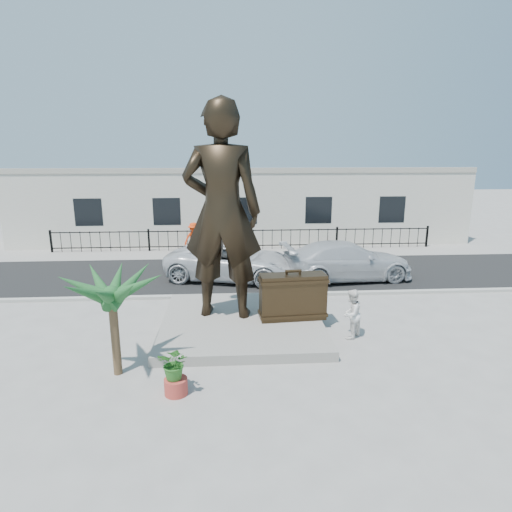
{
  "coord_description": "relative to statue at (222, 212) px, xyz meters",
  "views": [
    {
      "loc": [
        -0.88,
        -11.68,
        5.71
      ],
      "look_at": [
        0.0,
        2.0,
        2.3
      ],
      "focal_mm": 30.0,
      "sensor_mm": 36.0,
      "label": 1
    }
  ],
  "objects": [
    {
      "name": "ground",
      "position": [
        1.1,
        -1.97,
        -3.79
      ],
      "size": [
        100.0,
        100.0,
        0.0
      ],
      "primitive_type": "plane",
      "color": "#9E9991",
      "rests_on": "ground"
    },
    {
      "name": "street",
      "position": [
        1.1,
        6.03,
        -3.78
      ],
      "size": [
        40.0,
        7.0,
        0.01
      ],
      "primitive_type": "cube",
      "color": "black",
      "rests_on": "ground"
    },
    {
      "name": "curb",
      "position": [
        1.1,
        2.53,
        -3.73
      ],
      "size": [
        40.0,
        0.25,
        0.12
      ],
      "primitive_type": "cube",
      "color": "#A5A399",
      "rests_on": "ground"
    },
    {
      "name": "far_sidewalk",
      "position": [
        1.1,
        10.03,
        -3.78
      ],
      "size": [
        40.0,
        2.5,
        0.02
      ],
      "primitive_type": "cube",
      "color": "#9E9991",
      "rests_on": "ground"
    },
    {
      "name": "plinth",
      "position": [
        0.6,
        -0.47,
        -3.64
      ],
      "size": [
        5.2,
        5.2,
        0.3
      ],
      "primitive_type": "cube",
      "color": "gray",
      "rests_on": "ground"
    },
    {
      "name": "fence",
      "position": [
        1.1,
        10.83,
        -3.19
      ],
      "size": [
        22.0,
        0.1,
        1.2
      ],
      "primitive_type": "cube",
      "color": "black",
      "rests_on": "ground"
    },
    {
      "name": "building",
      "position": [
        1.1,
        15.03,
        -1.59
      ],
      "size": [
        28.0,
        7.0,
        4.4
      ],
      "primitive_type": "cube",
      "color": "silver",
      "rests_on": "ground"
    },
    {
      "name": "statue",
      "position": [
        0.0,
        0.0,
        0.0
      ],
      "size": [
        2.77,
        2.04,
        6.97
      ],
      "primitive_type": "imported",
      "rotation": [
        0.0,
        0.0,
        2.99
      ],
      "color": "black",
      "rests_on": "plinth"
    },
    {
      "name": "suitcase",
      "position": [
        2.27,
        -0.53,
        -2.73
      ],
      "size": [
        2.18,
        0.84,
        1.51
      ],
      "primitive_type": "cube",
      "rotation": [
        0.0,
        0.0,
        0.08
      ],
      "color": "#302314",
      "rests_on": "plinth"
    },
    {
      "name": "tourist",
      "position": [
        3.96,
        -1.48,
        -3.01
      ],
      "size": [
        0.95,
        0.95,
        1.56
      ],
      "primitive_type": "imported",
      "rotation": [
        0.0,
        0.0,
        3.92
      ],
      "color": "white",
      "rests_on": "ground"
    },
    {
      "name": "car_white",
      "position": [
        0.34,
        5.03,
        -2.95
      ],
      "size": [
        6.41,
        4.09,
        1.65
      ],
      "primitive_type": "imported",
      "rotation": [
        0.0,
        0.0,
        1.33
      ],
      "color": "silver",
      "rests_on": "street"
    },
    {
      "name": "car_silver",
      "position": [
        5.5,
        4.67,
        -2.92
      ],
      "size": [
        6.08,
        2.98,
        1.7
      ],
      "primitive_type": "imported",
      "rotation": [
        0.0,
        0.0,
        1.67
      ],
      "color": "silver",
      "rests_on": "street"
    },
    {
      "name": "worker",
      "position": [
        -1.74,
        9.8,
        -2.87
      ],
      "size": [
        1.34,
        1.14,
        1.79
      ],
      "primitive_type": "imported",
      "rotation": [
        0.0,
        0.0,
        0.5
      ],
      "color": "red",
      "rests_on": "far_sidewalk"
    },
    {
      "name": "palm_tree",
      "position": [
        -2.75,
        -3.29,
        -3.79
      ],
      "size": [
        1.8,
        1.8,
        3.2
      ],
      "primitive_type": null,
      "color": "#1C4D21",
      "rests_on": "ground"
    },
    {
      "name": "planter",
      "position": [
        -1.11,
        -4.36,
        -3.59
      ],
      "size": [
        0.56,
        0.56,
        0.4
      ],
      "primitive_type": "cylinder",
      "color": "#B4392F",
      "rests_on": "ground"
    },
    {
      "name": "shrub",
      "position": [
        -1.11,
        -4.36,
        -2.98
      ],
      "size": [
        0.88,
        0.81,
        0.82
      ],
      "primitive_type": "imported",
      "rotation": [
        0.0,
        0.0,
        -0.26
      ],
      "color": "#2A6721",
      "rests_on": "planter"
    }
  ]
}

